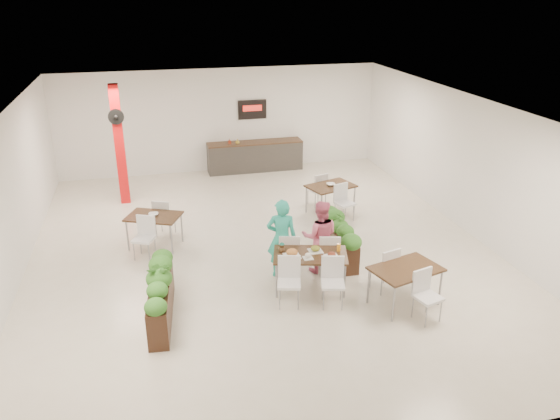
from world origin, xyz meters
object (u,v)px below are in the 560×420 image
object	(u,v)px
service_counter	(255,155)
diner_man	(282,238)
planter_left	(160,291)
planter_right	(339,235)
side_table_a	(154,221)
red_column	(119,144)
diner_woman	(320,237)
side_table_b	(331,190)
main_table	(310,260)
side_table_c	(406,274)

from	to	relation	value
service_counter	diner_man	world-z (taller)	service_counter
planter_left	planter_right	bearing A→B (deg)	21.29
side_table_a	red_column	bearing A→B (deg)	127.94
planter_right	side_table_a	world-z (taller)	planter_right
diner_woman	side_table_b	size ratio (longest dim) A/B	0.93
diner_woman	main_table	bearing A→B (deg)	73.13
red_column	planter_right	size ratio (longest dim) A/B	1.65
side_table_a	side_table_b	bearing A→B (deg)	36.40
planter_right	side_table_a	bearing A→B (deg)	159.02
diner_man	planter_left	size ratio (longest dim) A/B	0.78
red_column	diner_woman	size ratio (longest dim) A/B	2.06
planter_right	diner_man	bearing A→B (deg)	-159.55
service_counter	side_table_b	distance (m)	4.10
red_column	main_table	bearing A→B (deg)	-57.98
red_column	diner_woman	distance (m)	6.42
side_table_c	main_table	bearing A→B (deg)	132.79
red_column	service_counter	bearing A→B (deg)	25.00
red_column	side_table_c	world-z (taller)	red_column
side_table_a	side_table_c	bearing A→B (deg)	-14.84
side_table_b	service_counter	bearing A→B (deg)	88.87
diner_woman	side_table_b	xyz separation A→B (m)	(1.24, 2.93, -0.15)
diner_woman	side_table_b	bearing A→B (deg)	-97.64
diner_woman	side_table_a	size ratio (longest dim) A/B	0.94
service_counter	side_table_a	size ratio (longest dim) A/B	1.82
service_counter	planter_left	world-z (taller)	service_counter
diner_man	side_table_c	bearing A→B (deg)	155.56
diner_man	side_table_c	size ratio (longest dim) A/B	0.99
diner_woman	planter_left	xyz separation A→B (m)	(-3.24, -0.98, -0.24)
main_table	planter_left	size ratio (longest dim) A/B	0.89
red_column	diner_woman	bearing A→B (deg)	-51.72
side_table_a	planter_right	bearing A→B (deg)	3.77
main_table	planter_left	world-z (taller)	planter_left
red_column	side_table_b	world-z (taller)	red_column
service_counter	planter_left	distance (m)	8.50
planter_left	side_table_b	xyz separation A→B (m)	(4.49, 3.91, 0.10)
side_table_a	side_table_c	xyz separation A→B (m)	(4.37, -3.61, 0.00)
red_column	side_table_b	size ratio (longest dim) A/B	1.92
side_table_a	side_table_c	size ratio (longest dim) A/B	0.98
main_table	diner_man	distance (m)	0.78
side_table_b	side_table_c	bearing A→B (deg)	-109.43
red_column	diner_man	bearing A→B (deg)	-57.83
red_column	diner_man	xyz separation A→B (m)	(3.14, -5.00, -0.81)
planter_left	planter_right	size ratio (longest dim) A/B	1.10
diner_man	planter_right	distance (m)	1.55
main_table	planter_right	xyz separation A→B (m)	(1.03, 1.18, -0.14)
diner_man	diner_woman	xyz separation A→B (m)	(0.80, 0.00, -0.06)
service_counter	diner_man	xyz separation A→B (m)	(-0.86, -6.86, 0.34)
diner_woman	planter_left	world-z (taller)	diner_woman
diner_woman	red_column	bearing A→B (deg)	-36.39
planter_left	main_table	bearing A→B (deg)	6.53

